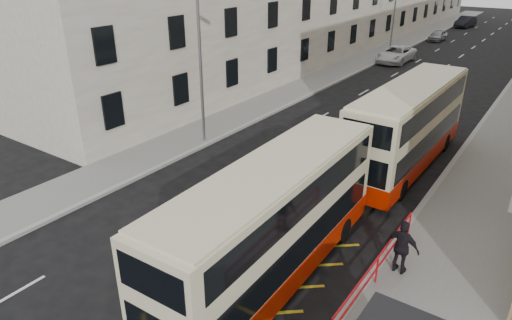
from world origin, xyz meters
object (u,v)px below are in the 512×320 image
Objects in this scene: street_lamp_near at (201,62)px; double_decker_front at (273,223)px; double_decker_rear at (408,126)px; pedestrian_far at (402,247)px; white_van at (396,54)px; street_lamp_far at (395,10)px; car_silver at (438,35)px; car_dark at (466,22)px.

street_lamp_near is 0.77× the size of double_decker_front.
double_decker_front is 0.97× the size of double_decker_rear.
double_decker_rear is (10.32, 3.27, -2.48)m from street_lamp_near.
double_decker_rear is at bearing -67.46° from pedestrian_far.
double_decker_front reaches higher than white_van.
street_lamp_far reaches higher than car_silver.
pedestrian_far is at bearing -73.81° from car_silver.
double_decker_rear is at bearing -68.89° from street_lamp_far.
car_silver is at bearing 97.68° from double_decker_front.
street_lamp_near reaches higher than double_decker_rear.
white_van is (-11.42, 32.39, -0.33)m from pedestrian_far.
car_dark is at bearing 91.92° from white_van.
white_van is 1.47× the size of car_silver.
car_silver is at bearing -83.35° from car_dark.
white_van is (1.61, -2.90, -3.86)m from street_lamp_far.
white_van is at bearing 101.57° from double_decker_front.
car_dark is at bearing 91.92° from car_silver.
double_decker_rear is at bearing -74.74° from car_silver.
white_van is at bearing -60.93° from street_lamp_far.
double_decker_front is at bearing -38.95° from street_lamp_near.
car_dark reaches higher than white_van.
street_lamp_far reaches higher than double_decker_front.
street_lamp_far is 0.77× the size of double_decker_front.
pedestrian_far reaches higher than white_van.
car_dark is (-7.75, 64.09, -1.30)m from double_decker_front.
street_lamp_far is at bearing -95.15° from car_silver.
pedestrian_far reaches higher than car_dark.
pedestrian_far is at bearing -71.34° from double_decker_rear.
double_decker_front is at bearing -75.65° from car_dark.
street_lamp_near is 42.35m from car_silver.
double_decker_rear reaches higher than car_dark.
car_dark is (0.27, 29.20, 0.02)m from white_van.
street_lamp_near is at bearing -90.95° from white_van.
white_van is (1.61, 27.10, -3.86)m from street_lamp_near.
double_decker_front is at bearing -75.70° from street_lamp_far.
car_silver is (-11.36, 47.41, -0.46)m from pedestrian_far.
double_decker_front is 2.73× the size of car_silver.
car_dark is (-11.16, 61.59, -0.32)m from pedestrian_far.
street_lamp_near is 1.43× the size of white_van.
double_decker_rear is 5.56× the size of pedestrian_far.
car_silver is (1.68, 12.13, -3.99)m from street_lamp_far.
street_lamp_near is at bearing -161.39° from double_decker_rear.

